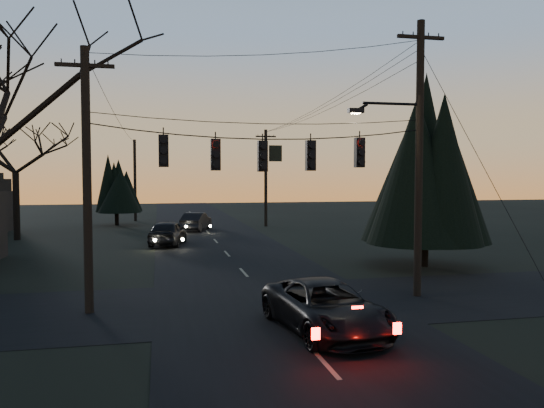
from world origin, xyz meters
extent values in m
cube|color=black|center=(0.00, 20.00, 0.01)|extent=(8.00, 120.00, 0.02)
cube|color=black|center=(0.00, 10.00, 0.01)|extent=(60.00, 7.00, 0.02)
cylinder|color=black|center=(-0.25, 10.00, 6.10)|extent=(11.50, 0.04, 0.04)
cylinder|color=black|center=(8.94, 15.86, 0.80)|extent=(0.36, 0.36, 1.60)
cone|color=black|center=(8.94, 15.86, 4.80)|extent=(4.83, 4.83, 7.20)
cylinder|color=black|center=(-13.39, 31.72, 2.33)|extent=(0.44, 0.44, 4.66)
cylinder|color=black|center=(-7.46, 41.73, 0.80)|extent=(0.36, 0.36, 1.60)
cone|color=black|center=(-7.46, 41.73, 3.84)|extent=(3.56, 3.56, 5.28)
imported|color=black|center=(0.80, 6.39, 0.71)|extent=(3.00, 5.36, 1.42)
imported|color=black|center=(-3.20, 26.61, 0.80)|extent=(2.82, 4.99, 1.60)
imported|color=black|center=(-0.80, 35.34, 0.73)|extent=(2.88, 4.68, 1.46)
camera|label=1|loc=(-3.79, -7.73, 4.41)|focal=35.00mm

